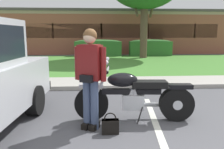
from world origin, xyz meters
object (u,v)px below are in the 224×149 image
(handbag, at_px, (110,125))
(hedge_center_left, at_px, (150,47))
(motorcycle, at_px, (138,95))
(hedge_left, at_px, (98,48))
(brick_building, at_px, (100,32))
(rider_person, at_px, (90,72))

(handbag, height_order, hedge_center_left, hedge_center_left)
(motorcycle, bearing_deg, handbag, -133.88)
(hedge_left, xyz_separation_m, brick_building, (0.30, 7.19, 1.16))
(rider_person, bearing_deg, brick_building, 88.52)
(hedge_center_left, height_order, brick_building, brick_building)
(rider_person, xyz_separation_m, handbag, (0.32, -0.25, -0.85))
(motorcycle, distance_m, hedge_center_left, 13.23)
(motorcycle, xyz_separation_m, rider_person, (-0.88, -0.33, 0.50))
(handbag, relative_size, hedge_center_left, 0.12)
(motorcycle, relative_size, hedge_left, 0.67)
(motorcycle, height_order, hedge_left, motorcycle)
(rider_person, height_order, brick_building, brick_building)
(hedge_center_left, bearing_deg, brick_building, 116.37)
(handbag, bearing_deg, motorcycle, 46.12)
(rider_person, distance_m, brick_building, 20.38)
(motorcycle, bearing_deg, hedge_left, 92.91)
(rider_person, relative_size, hedge_left, 0.51)
(motorcycle, relative_size, brick_building, 0.10)
(rider_person, relative_size, handbag, 4.74)
(brick_building, bearing_deg, motorcycle, -88.98)
(hedge_center_left, bearing_deg, motorcycle, -104.03)
(hedge_left, bearing_deg, handbag, -89.61)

